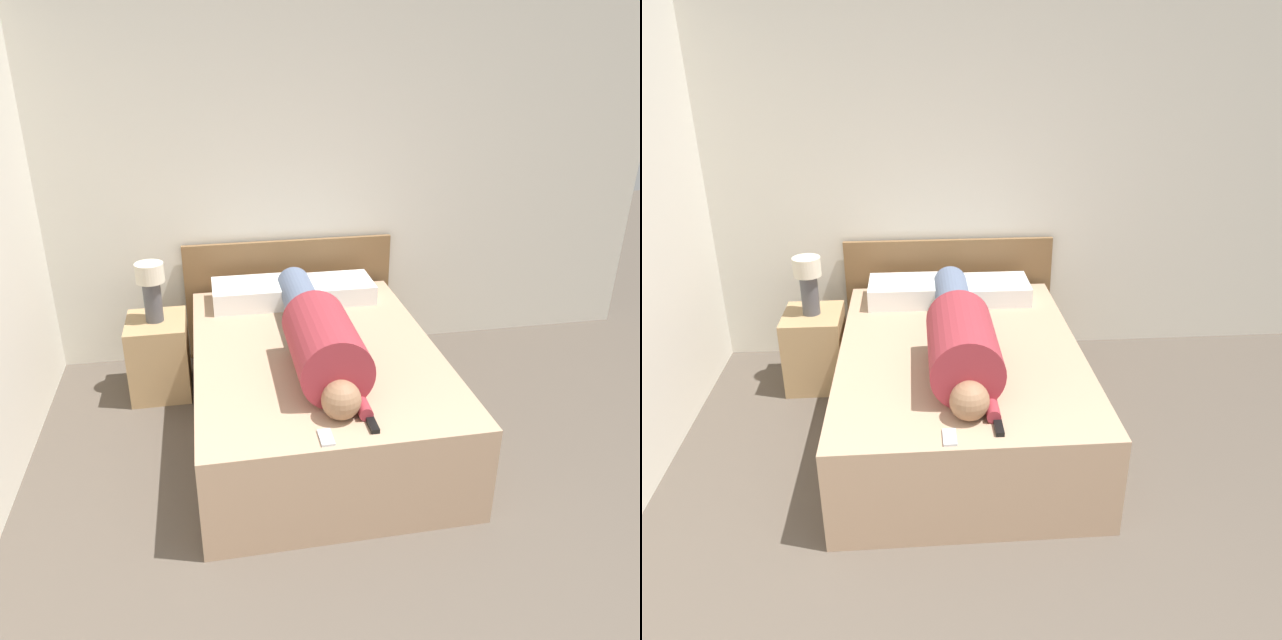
% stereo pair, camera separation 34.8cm
% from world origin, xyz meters
% --- Properties ---
extents(wall_back, '(5.10, 0.06, 2.60)m').
position_xyz_m(wall_back, '(0.00, 3.54, 1.30)').
color(wall_back, silver).
rests_on(wall_back, ground_plane).
extents(bed, '(1.43, 2.03, 0.56)m').
position_xyz_m(bed, '(-0.25, 2.36, 0.28)').
color(bed, tan).
rests_on(bed, ground_plane).
extents(headboard, '(1.55, 0.04, 0.89)m').
position_xyz_m(headboard, '(-0.25, 3.47, 0.44)').
color(headboard, brown).
rests_on(headboard, ground_plane).
extents(nightstand, '(0.39, 0.45, 0.53)m').
position_xyz_m(nightstand, '(-1.22, 3.00, 0.27)').
color(nightstand, tan).
rests_on(nightstand, ground_plane).
extents(table_lamp, '(0.18, 0.18, 0.40)m').
position_xyz_m(table_lamp, '(-1.22, 3.00, 0.78)').
color(table_lamp, '#4C4C51').
rests_on(table_lamp, nightstand).
extents(person_lying, '(0.38, 1.67, 0.38)m').
position_xyz_m(person_lying, '(-0.26, 2.20, 0.72)').
color(person_lying, '#936B4C').
rests_on(person_lying, bed).
extents(pillow_near_headboard, '(0.56, 0.38, 0.15)m').
position_xyz_m(pillow_near_headboard, '(-0.55, 3.11, 0.63)').
color(pillow_near_headboard, white).
rests_on(pillow_near_headboard, bed).
extents(pillow_second, '(0.53, 0.38, 0.13)m').
position_xyz_m(pillow_second, '(0.02, 3.11, 0.62)').
color(pillow_second, white).
rests_on(pillow_second, bed).
extents(tv_remote, '(0.04, 0.15, 0.02)m').
position_xyz_m(tv_remote, '(-0.13, 1.50, 0.57)').
color(tv_remote, black).
rests_on(tv_remote, bed).
extents(cell_phone, '(0.06, 0.13, 0.01)m').
position_xyz_m(cell_phone, '(-0.37, 1.44, 0.56)').
color(cell_phone, '#B2B7BC').
rests_on(cell_phone, bed).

